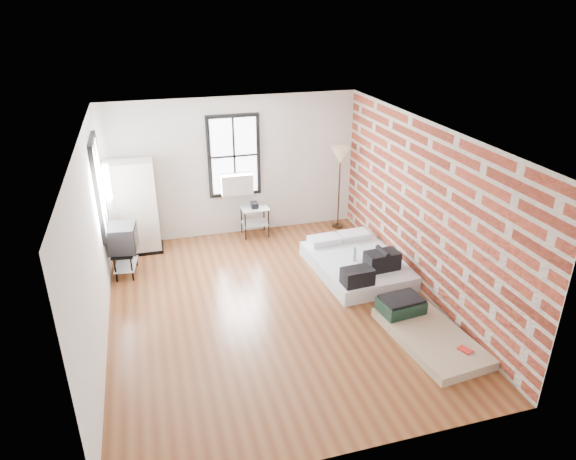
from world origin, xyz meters
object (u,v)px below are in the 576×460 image
object	(u,v)px
mattress_main	(358,263)
mattress_bare	(423,329)
tv_stand	(123,240)
side_table	(255,213)
wardrobe	(133,208)
floor_lamp	(340,159)

from	to	relation	value
mattress_main	mattress_bare	bearing A→B (deg)	-89.27
tv_stand	side_table	bearing A→B (deg)	27.72
wardrobe	side_table	distance (m)	2.36
wardrobe	mattress_main	bearing A→B (deg)	-26.56
mattress_main	side_table	size ratio (longest dim) A/B	2.86
mattress_main	mattress_bare	world-z (taller)	mattress_main
mattress_main	side_table	world-z (taller)	side_table
mattress_bare	floor_lamp	world-z (taller)	floor_lamp
side_table	tv_stand	world-z (taller)	tv_stand
mattress_bare	floor_lamp	bearing A→B (deg)	81.10
side_table	mattress_main	bearing A→B (deg)	-55.10
mattress_bare	floor_lamp	distance (m)	4.21
mattress_main	floor_lamp	distance (m)	2.39
mattress_main	wardrobe	world-z (taller)	wardrobe
mattress_main	floor_lamp	world-z (taller)	floor_lamp
mattress_bare	side_table	xyz separation A→B (m)	(-1.58, 4.05, 0.38)
mattress_main	wardrobe	size ratio (longest dim) A/B	1.15
side_table	floor_lamp	bearing A→B (deg)	-2.24
side_table	tv_stand	xyz separation A→B (m)	(-2.54, -0.95, 0.17)
floor_lamp	tv_stand	size ratio (longest dim) A/B	1.87
wardrobe	floor_lamp	size ratio (longest dim) A/B	1.04
side_table	floor_lamp	world-z (taller)	floor_lamp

